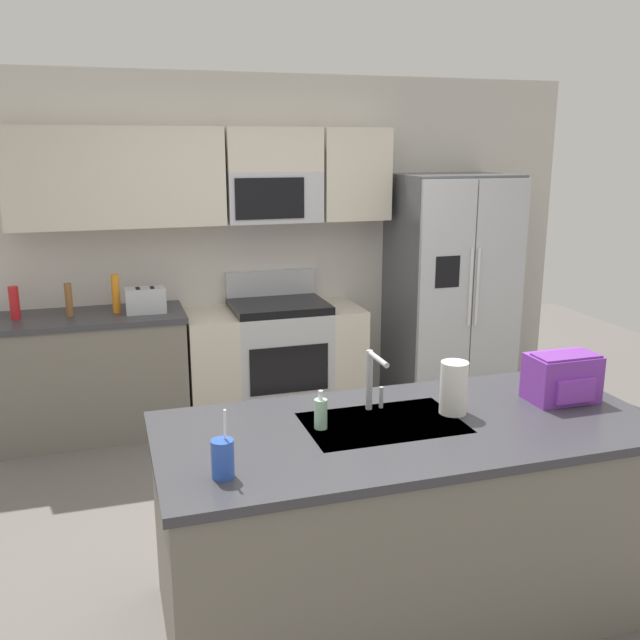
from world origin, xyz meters
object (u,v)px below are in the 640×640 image
Objects in this scene: sink_faucet at (373,376)px; drink_cup_blue at (223,458)px; backpack at (563,377)px; refrigerator at (450,290)px; bottle_orange at (116,294)px; paper_towel_roll at (454,388)px; bottle_red at (14,303)px; range_oven at (275,359)px; toaster at (146,300)px; pepper_mill at (69,300)px; soap_dispenser at (321,413)px.

drink_cup_blue is at bearing -149.52° from sink_faucet.
drink_cup_blue is 1.69m from backpack.
refrigerator is 2.47m from backpack.
paper_towel_roll is (1.40, -2.46, -0.02)m from bottle_orange.
bottle_red is (-3.30, 0.09, 0.09)m from refrigerator.
backpack is at bearing -71.82° from range_oven.
paper_towel_roll reaches higher than toaster.
refrigerator is 6.61× the size of bottle_orange.
range_oven is 4.25× the size of backpack.
pepper_mill reaches higher than range_oven.
soap_dispenser is (-1.84, -2.37, 0.04)m from refrigerator.
refrigerator reaches higher than bottle_red.
pepper_mill is 2.83m from drink_cup_blue.
drink_cup_blue is 1.14m from paper_towel_roll.
drink_cup_blue is at bearing -77.33° from pepper_mill.
sink_faucet is at bearing -53.52° from bottle_red.
backpack is at bearing -47.05° from pepper_mill.
range_oven is 2.53m from soap_dispenser.
range_oven is 1.92m from bottle_red.
soap_dispenser is 0.62m from paper_towel_roll.
range_oven is at bearing 177.18° from refrigerator.
sink_faucet is at bearing 159.24° from paper_towel_roll.
soap_dispenser is (0.57, -2.39, -0.02)m from toaster.
soap_dispenser is (-0.38, -2.44, 0.53)m from range_oven.
drink_cup_blue reaches higher than soap_dispenser.
soap_dispenser is at bearing 179.19° from paper_towel_roll.
range_oven is at bearing 0.10° from pepper_mill.
range_oven reaches higher than toaster.
refrigerator is 10.88× the size of soap_dispenser.
range_oven is at bearing 72.82° from drink_cup_blue.
bottle_orange is at bearing 1.72° from pepper_mill.
bottle_red reaches higher than range_oven.
bottle_red is at bearing 126.48° from sink_faucet.
refrigerator is at bearing 49.31° from drink_cup_blue.
drink_cup_blue is at bearing -169.38° from backpack.
sink_faucet is at bearing 22.93° from soap_dispenser.
toaster is at bearing -4.89° from bottle_red.
bottle_orange reaches higher than soap_dispenser.
refrigerator is 2.68m from paper_towel_roll.
pepper_mill is at bearing -178.28° from bottle_orange.
paper_towel_roll is at bearing -117.21° from refrigerator.
bottle_red is 0.81× the size of sink_faucet.
bottle_orange reaches higher than bottle_red.
toaster is at bearing 110.67° from sink_faucet.
paper_towel_roll is at bearing -20.76° from sink_faucet.
bottle_red is at bearing 178.69° from bottle_orange.
soap_dispenser is at bearing 34.50° from drink_cup_blue.
pepper_mill is (-0.52, 0.05, 0.03)m from toaster.
paper_towel_roll is at bearing 16.12° from drink_cup_blue.
paper_towel_roll is at bearing -54.97° from pepper_mill.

